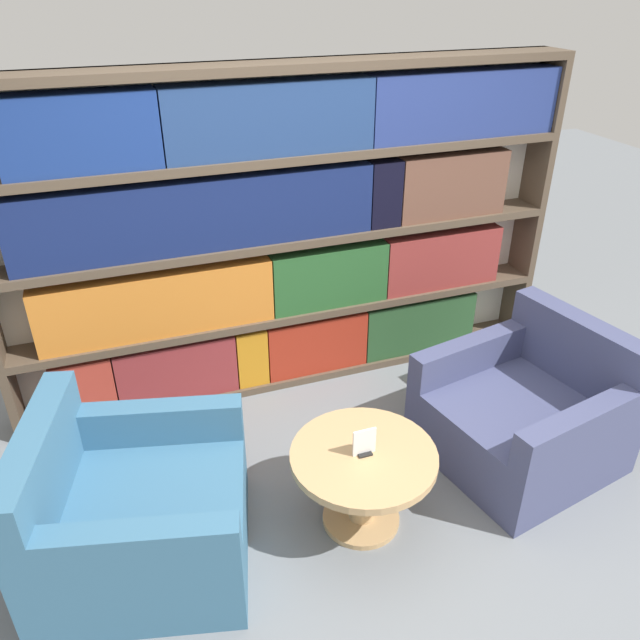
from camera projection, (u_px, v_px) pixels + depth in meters
name	position (u px, v px, depth m)	size (l,w,h in m)	color
ground_plane	(384.00, 528.00, 3.16)	(14.00, 14.00, 0.00)	slate
bookshelf	(288.00, 237.00, 3.86)	(3.57, 0.30, 2.04)	silver
armchair_left	(135.00, 514.00, 2.89)	(1.12, 1.11, 0.78)	#386684
armchair_right	(526.00, 415.00, 3.53)	(1.08, 1.06, 0.78)	#42476B
coffee_table	(363.00, 473.00, 3.05)	(0.72, 0.72, 0.45)	tan
table_sign	(364.00, 444.00, 2.96)	(0.12, 0.06, 0.14)	black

